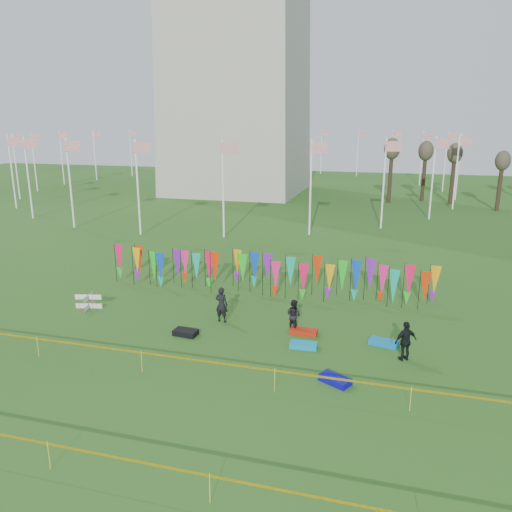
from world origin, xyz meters
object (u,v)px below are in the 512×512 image
(person_mid, at_px, (294,315))
(kite_bag_red, at_px, (304,332))
(kite_bag_turquoise, at_px, (304,345))
(kite_bag_black, at_px, (186,332))
(person_left, at_px, (222,305))
(kite_bag_blue, at_px, (335,380))
(person_right, at_px, (406,341))
(kite_bag_teal, at_px, (383,343))
(box_kite, at_px, (89,301))

(person_mid, distance_m, kite_bag_red, 0.89)
(kite_bag_turquoise, relative_size, kite_bag_black, 1.09)
(kite_bag_red, relative_size, kite_bag_black, 1.15)
(person_left, height_order, kite_bag_blue, person_left)
(person_mid, distance_m, person_right, 5.25)
(kite_bag_teal, bearing_deg, person_mid, 172.95)
(box_kite, relative_size, person_left, 0.44)
(person_left, relative_size, kite_bag_red, 1.42)
(box_kite, bearing_deg, kite_bag_black, -15.51)
(person_left, xyz_separation_m, kite_bag_black, (-1.06, -1.95, -0.75))
(kite_bag_black, bearing_deg, person_right, 0.90)
(person_left, bearing_deg, kite_bag_teal, -178.54)
(kite_bag_blue, relative_size, kite_bag_red, 0.93)
(kite_bag_black, bearing_deg, box_kite, 164.49)
(box_kite, height_order, person_right, person_right)
(person_left, bearing_deg, kite_bag_black, 67.44)
(person_left, relative_size, kite_bag_blue, 1.52)
(kite_bag_turquoise, relative_size, kite_bag_blue, 1.01)
(person_mid, height_order, kite_bag_teal, person_mid)
(kite_bag_teal, bearing_deg, box_kite, 178.59)
(person_left, distance_m, person_mid, 3.56)
(person_left, distance_m, kite_bag_black, 2.34)
(kite_bag_red, distance_m, kite_bag_black, 5.39)
(box_kite, relative_size, kite_bag_blue, 0.67)
(box_kite, distance_m, person_mid, 10.80)
(person_right, height_order, kite_bag_blue, person_right)
(person_mid, height_order, kite_bag_red, person_mid)
(kite_bag_turquoise, height_order, kite_bag_blue, kite_bag_blue)
(person_right, distance_m, kite_bag_turquoise, 4.23)
(person_right, relative_size, kite_bag_blue, 1.44)
(person_left, height_order, kite_bag_turquoise, person_left)
(person_left, height_order, kite_bag_red, person_left)
(box_kite, distance_m, kite_bag_turquoise, 11.70)
(person_mid, xyz_separation_m, kite_bag_turquoise, (0.80, -1.70, -0.64))
(kite_bag_red, height_order, kite_bag_teal, kite_bag_teal)
(person_right, relative_size, kite_bag_red, 1.35)
(kite_bag_teal, bearing_deg, kite_bag_turquoise, -160.13)
(box_kite, distance_m, kite_bag_blue, 13.90)
(person_right, bearing_deg, kite_bag_black, -32.32)
(box_kite, distance_m, person_right, 15.84)
(person_right, distance_m, kite_bag_blue, 3.69)
(kite_bag_teal, bearing_deg, person_right, -54.17)
(box_kite, xyz_separation_m, kite_bag_black, (6.17, -1.71, -0.26))
(person_left, bearing_deg, kite_bag_turquoise, 163.56)
(person_left, height_order, kite_bag_teal, person_left)
(box_kite, height_order, person_left, person_left)
(person_mid, distance_m, kite_bag_black, 5.02)
(box_kite, relative_size, kite_bag_teal, 0.64)
(person_mid, xyz_separation_m, kite_bag_teal, (4.10, -0.51, -0.64))
(person_left, height_order, kite_bag_black, person_left)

